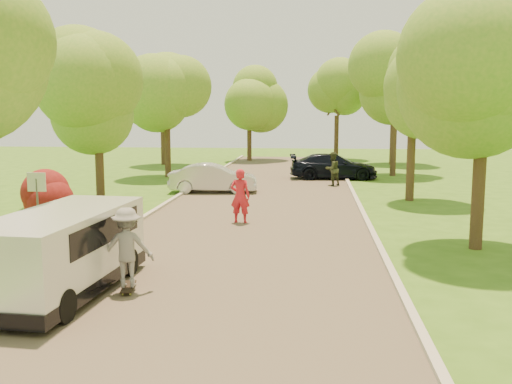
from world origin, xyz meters
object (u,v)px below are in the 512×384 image
at_px(minivan, 63,251).
at_px(person_olive, 332,169).
at_px(street_sign, 37,194).
at_px(skateboarder, 127,247).
at_px(silver_sedan, 213,178).
at_px(longboard, 128,287).
at_px(dark_sedan, 333,166).
at_px(person_striped, 240,196).

height_order(minivan, person_olive, minivan).
relative_size(street_sign, skateboarder, 1.24).
xyz_separation_m(silver_sedan, longboard, (0.84, -15.47, -0.60)).
bearing_deg(minivan, skateboarder, 16.35).
distance_m(silver_sedan, longboard, 15.50).
relative_size(minivan, silver_sedan, 1.16).
bearing_deg(dark_sedan, silver_sedan, 132.61).
distance_m(longboard, person_striped, 8.11).
relative_size(street_sign, silver_sedan, 0.51).
relative_size(silver_sedan, longboard, 4.59).
xyz_separation_m(longboard, person_striped, (1.46, 7.93, 0.87)).
xyz_separation_m(silver_sedan, person_olive, (5.86, 3.09, 0.20)).
bearing_deg(longboard, person_olive, -115.74).
relative_size(person_striped, person_olive, 1.07).
distance_m(silver_sedan, skateboarder, 15.49).
distance_m(minivan, person_striped, 8.68).
bearing_deg(dark_sedan, person_olive, 173.38).
relative_size(dark_sedan, person_olive, 2.82).
distance_m(minivan, longboard, 1.60).
bearing_deg(person_olive, dark_sedan, -131.66).
xyz_separation_m(minivan, person_striped, (2.78, 8.23, 0.01)).
distance_m(skateboarder, person_striped, 8.06).
height_order(minivan, longboard, minivan).
xyz_separation_m(longboard, person_olive, (5.01, 18.55, 0.80)).
height_order(street_sign, longboard, street_sign).
bearing_deg(dark_sedan, street_sign, 149.34).
relative_size(longboard, person_olive, 0.51).
xyz_separation_m(dark_sedan, longboard, (-5.17, -21.79, -0.64)).
relative_size(longboard, person_striped, 0.48).
bearing_deg(person_striped, person_olive, -101.27).
distance_m(minivan, silver_sedan, 15.77).
bearing_deg(longboard, silver_sedan, -97.50).
bearing_deg(person_olive, minivan, 32.60).
xyz_separation_m(dark_sedan, skateboarder, (-5.17, -21.79, 0.25)).
relative_size(silver_sedan, skateboarder, 2.44).
height_order(minivan, person_striped, person_striped).
relative_size(minivan, skateboarder, 2.84).
bearing_deg(minivan, person_striped, 75.17).
relative_size(skateboarder, person_olive, 0.97).
bearing_deg(skateboarder, longboard, 165.81).
bearing_deg(dark_sedan, longboard, 162.85).
height_order(skateboarder, person_striped, person_striped).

